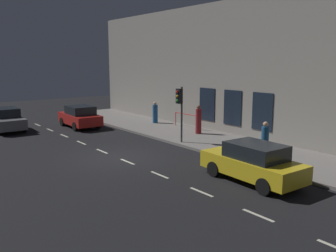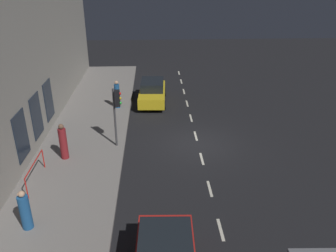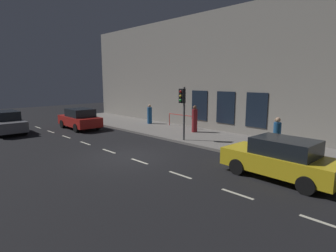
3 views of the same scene
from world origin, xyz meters
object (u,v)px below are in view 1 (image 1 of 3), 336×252
pedestrian_0 (265,143)px  pedestrian_2 (155,113)px  parked_car_0 (253,162)px  parked_car_1 (6,119)px  traffic_light (180,102)px  parked_car_2 (80,117)px  pedestrian_1 (199,120)px

pedestrian_0 → pedestrian_2: pedestrian_0 is taller
parked_car_0 → parked_car_1: size_ratio=1.00×
pedestrian_2 → traffic_light: bearing=-36.6°
parked_car_1 → parked_car_2: 5.00m
parked_car_0 → parked_car_2: size_ratio=1.06×
parked_car_0 → parked_car_1: bearing=108.1°
parked_car_1 → traffic_light: bearing=123.8°
parked_car_0 → parked_car_2: (-0.33, 15.60, -0.00)m
traffic_light → parked_car_0: size_ratio=0.73×
traffic_light → pedestrian_2: traffic_light is taller
pedestrian_0 → pedestrian_1: 7.06m
parked_car_0 → parked_car_1: 18.26m
parked_car_1 → pedestrian_2: pedestrian_2 is taller
pedestrian_0 → traffic_light: bearing=57.8°
traffic_light → pedestrian_2: bearing=65.9°
pedestrian_1 → parked_car_0: bearing=-136.2°
parked_car_1 → pedestrian_2: bearing=156.6°
traffic_light → parked_car_2: bearing=103.6°
parked_car_2 → pedestrian_0: size_ratio=2.18×
traffic_light → parked_car_2: 9.24m
parked_car_1 → pedestrian_1: pedestrian_1 is taller
traffic_light → parked_car_1: (-6.73, 10.82, -1.68)m
parked_car_2 → pedestrian_0: bearing=-77.4°
traffic_light → pedestrian_1: 3.22m
parked_car_0 → pedestrian_0: size_ratio=2.31×
pedestrian_1 → pedestrian_2: pedestrian_1 is taller
parked_car_2 → pedestrian_0: pedestrian_0 is taller
pedestrian_2 → pedestrian_0: bearing=-23.3°
pedestrian_2 → pedestrian_1: bearing=-15.0°
pedestrian_2 → parked_car_0: bearing=-32.0°
parked_car_2 → pedestrian_2: size_ratio=2.56×
parked_car_1 → parked_car_2: same height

